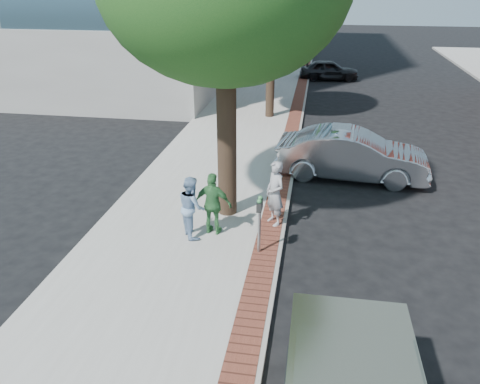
% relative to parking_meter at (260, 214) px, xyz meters
% --- Properties ---
extents(ground, '(120.00, 120.00, 0.00)m').
position_rel_parking_meter_xyz_m(ground, '(-0.55, 0.08, -1.21)').
color(ground, black).
rests_on(ground, ground).
extents(sidewalk, '(5.00, 60.00, 0.15)m').
position_rel_parking_meter_xyz_m(sidewalk, '(-2.05, 8.08, -1.13)').
color(sidewalk, '#9E9991').
rests_on(sidewalk, ground).
extents(brick_strip, '(0.60, 60.00, 0.01)m').
position_rel_parking_meter_xyz_m(brick_strip, '(0.15, 8.08, -1.05)').
color(brick_strip, brown).
rests_on(brick_strip, sidewalk).
extents(curb, '(0.10, 60.00, 0.15)m').
position_rel_parking_meter_xyz_m(curb, '(0.50, 8.08, -1.13)').
color(curb, gray).
rests_on(curb, ground).
extents(office_base, '(18.20, 22.20, 4.00)m').
position_rel_parking_meter_xyz_m(office_base, '(-13.55, 22.08, 0.79)').
color(office_base, gray).
rests_on(office_base, ground).
extents(signal_near, '(0.70, 0.15, 3.80)m').
position_rel_parking_meter_xyz_m(signal_near, '(0.35, 22.08, 1.05)').
color(signal_near, black).
rests_on(signal_near, ground).
extents(tree_far, '(4.80, 4.80, 7.14)m').
position_rel_parking_meter_xyz_m(tree_far, '(-1.05, 12.08, 4.09)').
color(tree_far, black).
rests_on(tree_far, sidewalk).
extents(parking_meter, '(0.12, 0.32, 1.47)m').
position_rel_parking_meter_xyz_m(parking_meter, '(0.00, 0.00, 0.00)').
color(parking_meter, gray).
rests_on(parking_meter, sidewalk).
extents(person_gray, '(0.74, 0.78, 1.80)m').
position_rel_parking_meter_xyz_m(person_gray, '(0.22, 1.51, -0.15)').
color(person_gray, '#9B9BA0').
rests_on(person_gray, sidewalk).
extents(person_officer, '(0.93, 0.99, 1.62)m').
position_rel_parking_meter_xyz_m(person_officer, '(-1.80, 0.56, -0.25)').
color(person_officer, '#80A1C6').
rests_on(person_officer, sidewalk).
extents(person_green, '(1.03, 0.54, 1.67)m').
position_rel_parking_meter_xyz_m(person_green, '(-1.28, 0.75, -0.22)').
color(person_green, '#397E41').
rests_on(person_green, sidewalk).
extents(sedan_silver, '(5.11, 2.14, 1.64)m').
position_rel_parking_meter_xyz_m(sedan_silver, '(2.42, 5.45, -0.38)').
color(sedan_silver, '#BBBCC3').
rests_on(sedan_silver, ground).
extents(bg_car, '(3.91, 1.84, 1.29)m').
position_rel_parking_meter_xyz_m(bg_car, '(1.79, 21.86, -0.56)').
color(bg_car, black).
rests_on(bg_car, ground).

